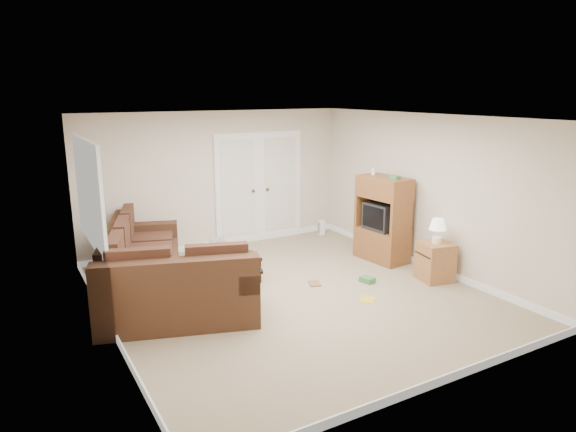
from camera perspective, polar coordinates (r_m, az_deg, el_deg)
floor at (r=7.43m, az=0.48°, el=-8.74°), size 5.50×5.50×0.00m
ceiling at (r=6.87m, az=0.52°, el=10.90°), size 5.00×5.50×0.02m
wall_left at (r=6.21m, az=-19.85°, el=-1.92°), size 0.02×5.50×2.50m
wall_right at (r=8.56m, az=15.14°, el=2.55°), size 0.02×5.50×2.50m
wall_back at (r=9.48m, az=-7.92°, el=3.95°), size 5.00×0.02×2.50m
wall_front at (r=4.96m, az=16.78°, el=-5.57°), size 5.00×0.02×2.50m
baseboards at (r=7.41m, az=0.48°, el=-8.38°), size 5.00×5.50×0.10m
french_doors at (r=9.83m, az=-3.20°, el=3.13°), size 1.80×0.05×2.13m
window_left at (r=7.12m, az=-21.21°, el=2.36°), size 0.05×1.92×1.42m
sectional_sofa at (r=7.34m, az=-14.35°, el=-6.45°), size 2.19×3.45×0.92m
coffee_table at (r=8.02m, az=-6.54°, el=-5.46°), size 0.73×1.06×0.66m
tv_armoire at (r=8.85m, az=10.48°, el=-0.28°), size 0.58×0.95×1.55m
side_cabinet at (r=8.18m, az=16.07°, el=-4.54°), size 0.54×0.54×0.97m
space_heater at (r=10.42m, az=3.74°, el=-1.28°), size 0.13×0.12×0.29m
floor_magazine at (r=7.35m, az=8.86°, el=-9.14°), size 0.33×0.32×0.01m
floor_greenbox at (r=7.96m, az=8.80°, el=-7.00°), size 0.20×0.24×0.08m
floor_book at (r=7.81m, az=2.35°, el=-7.53°), size 0.24×0.28×0.02m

